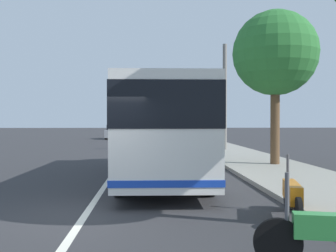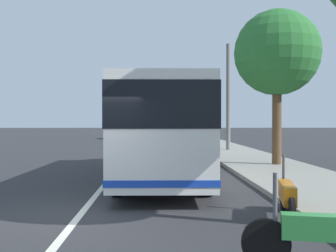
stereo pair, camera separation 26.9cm
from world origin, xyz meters
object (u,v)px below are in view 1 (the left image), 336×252
object	(u,v)px
car_far_distant	(149,132)
car_ahead_same_lane	(115,132)
motorcycle_by_tree	(292,196)
car_behind_bus	(159,137)
roadside_tree_mid_block	(275,54)
car_side_street	(154,135)
coach_bus	(162,125)
utility_pole	(225,98)

from	to	relation	value
car_far_distant	car_ahead_same_lane	size ratio (longest dim) A/B	0.96
motorcycle_by_tree	car_ahead_same_lane	xyz separation A→B (m)	(36.47, 6.59, 0.28)
car_behind_bus	car_ahead_same_lane	distance (m)	12.99
motorcycle_by_tree	car_behind_bus	size ratio (longest dim) A/B	0.49
car_ahead_same_lane	motorcycle_by_tree	bearing A→B (deg)	11.47
car_far_distant	roadside_tree_mid_block	distance (m)	32.08
car_side_street	car_ahead_same_lane	bearing A→B (deg)	27.26
car_far_distant	car_ahead_same_lane	bearing A→B (deg)	133.88
coach_bus	car_side_street	size ratio (longest dim) A/B	2.33
car_far_distant	roadside_tree_mid_block	bearing A→B (deg)	-171.42
car_far_distant	car_side_street	bearing A→B (deg)	-178.56
car_far_distant	utility_pole	distance (m)	23.39
car_side_street	utility_pole	world-z (taller)	utility_pole
car_behind_bus	utility_pole	size ratio (longest dim) A/B	0.65
car_side_street	utility_pole	xyz separation A→B (m)	(-11.73, -4.38, 2.78)
motorcycle_by_tree	car_far_distant	xyz separation A→B (m)	(40.23, 2.83, 0.21)
roadside_tree_mid_block	car_ahead_same_lane	bearing A→B (deg)	18.30
motorcycle_by_tree	roadside_tree_mid_block	size ratio (longest dim) A/B	0.33
car_behind_bus	coach_bus	bearing A→B (deg)	-178.77
car_behind_bus	car_ahead_same_lane	bearing A→B (deg)	23.09
utility_pole	car_side_street	bearing A→B (deg)	20.50
coach_bus	roadside_tree_mid_block	xyz separation A→B (m)	(3.07, -4.94, 3.02)
car_behind_bus	utility_pole	bearing A→B (deg)	-146.66
car_ahead_same_lane	roadside_tree_mid_block	world-z (taller)	roadside_tree_mid_block
motorcycle_by_tree	car_side_street	bearing A→B (deg)	16.99
car_side_street	car_far_distant	bearing A→B (deg)	-0.71
car_ahead_same_lane	coach_bus	bearing A→B (deg)	9.01
coach_bus	car_far_distant	bearing A→B (deg)	1.72
motorcycle_by_tree	car_behind_bus	xyz separation A→B (m)	(24.31, 2.01, 0.22)
car_far_distant	car_behind_bus	distance (m)	15.94
coach_bus	car_far_distant	size ratio (longest dim) A/B	2.40
car_side_street	roadside_tree_mid_block	xyz separation A→B (m)	(-20.38, -4.87, 4.16)
roadside_tree_mid_block	car_side_street	bearing A→B (deg)	13.44
car_behind_bus	car_ahead_same_lane	world-z (taller)	car_ahead_same_lane
coach_bus	car_behind_bus	bearing A→B (deg)	-0.21
roadside_tree_mid_block	utility_pole	size ratio (longest dim) A/B	0.97
car_behind_bus	car_far_distant	bearing A→B (deg)	5.39
car_behind_bus	roadside_tree_mid_block	xyz separation A→B (m)	(-15.43, -4.55, 4.17)
motorcycle_by_tree	roadside_tree_mid_block	distance (m)	10.22
car_far_distant	roadside_tree_mid_block	xyz separation A→B (m)	(-31.35, -5.36, 4.18)
motorcycle_by_tree	car_far_distant	size ratio (longest dim) A/B	0.52
car_ahead_same_lane	car_side_street	xyz separation A→B (m)	(-7.21, -4.25, -0.06)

